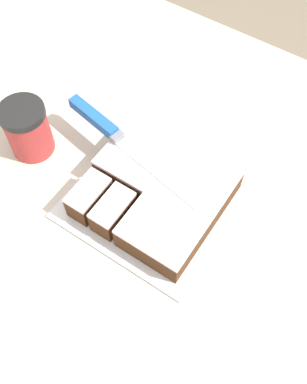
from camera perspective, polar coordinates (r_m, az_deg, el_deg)
The scene contains 6 objects.
ground_plane at distance 1.77m, azimuth -0.22°, elevation -17.40°, with size 8.00×8.00×0.00m, color #7F705B.
countertop at distance 1.31m, azimuth -0.29°, elevation -12.46°, with size 1.40×1.10×0.96m.
cake_board at distance 0.87m, azimuth -0.00°, elevation -1.06°, with size 0.30×0.29×0.01m.
cake at distance 0.85m, azimuth 0.36°, elevation 0.05°, with size 0.25×0.24×0.06m.
knife at distance 0.89m, azimuth -5.99°, elevation 8.10°, with size 0.34×0.09×0.02m.
coffee_cup at distance 0.94m, azimuth -15.70°, elevation 7.66°, with size 0.09×0.09×0.12m.
Camera 1 is at (0.24, -0.34, 1.72)m, focal length 42.00 mm.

